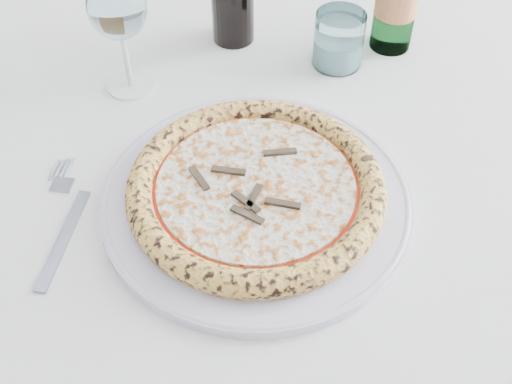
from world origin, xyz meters
TOP-DOWN VIEW (x-y plane):
  - floor at (0.00, 0.00)m, footprint 5.00×6.00m
  - dining_table at (-0.09, -0.18)m, footprint 1.54×0.93m
  - plate at (-0.09, -0.28)m, footprint 0.36×0.36m
  - pizza at (-0.09, -0.28)m, footprint 0.30×0.30m
  - fork at (-0.31, -0.26)m, footprint 0.06×0.20m
  - wine_glass at (-0.21, -0.03)m, footprint 0.08×0.08m
  - tumbler at (0.08, -0.04)m, footprint 0.07×0.07m

SIDE VIEW (x-z plane):
  - floor at x=0.00m, z-range -0.02..0.00m
  - dining_table at x=-0.09m, z-range 0.29..1.05m
  - fork at x=-0.31m, z-range 0.76..0.76m
  - plate at x=-0.09m, z-range 0.76..0.77m
  - pizza at x=-0.09m, z-range 0.77..0.80m
  - tumbler at x=0.08m, z-range 0.75..0.83m
  - wine_glass at x=-0.21m, z-range 0.79..0.96m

